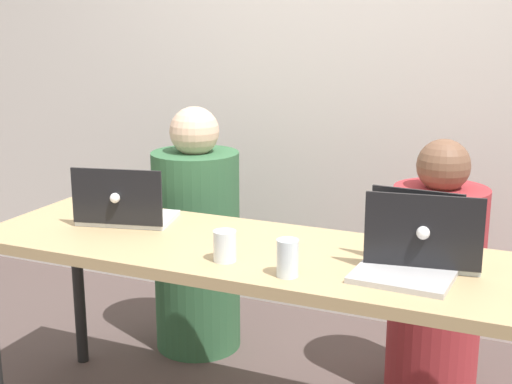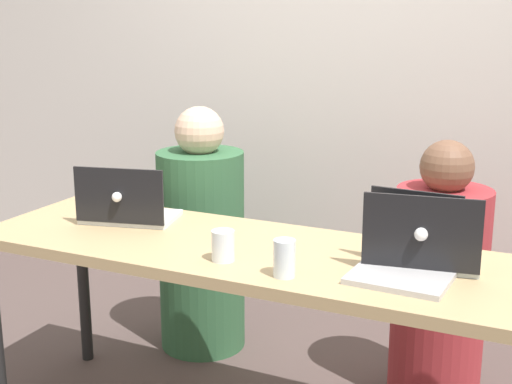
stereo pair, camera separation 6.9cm
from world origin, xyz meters
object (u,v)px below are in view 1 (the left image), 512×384
(person_on_right, at_px, (436,285))
(laptop_back_left, at_px, (125,211))
(water_glass_center, at_px, (225,248))
(person_on_left, at_px, (197,243))
(laptop_back_right, at_px, (423,248))
(laptop_front_right, at_px, (408,256))
(water_glass_right, at_px, (288,260))

(person_on_right, distance_m, laptop_back_left, 1.26)
(water_glass_center, bearing_deg, person_on_left, 124.11)
(person_on_right, xyz_separation_m, laptop_back_right, (0.04, -0.55, 0.33))
(laptop_front_right, bearing_deg, water_glass_center, -164.64)
(person_on_right, bearing_deg, laptop_back_left, 18.76)
(person_on_right, height_order, water_glass_center, person_on_right)
(water_glass_right, bearing_deg, water_glass_center, 168.72)
(laptop_back_left, distance_m, water_glass_center, 0.58)
(laptop_back_right, distance_m, laptop_back_left, 1.12)
(person_on_right, xyz_separation_m, water_glass_center, (-0.55, -0.78, 0.32))
(water_glass_right, bearing_deg, person_on_right, 68.86)
(laptop_back_left, bearing_deg, person_on_right, -166.57)
(water_glass_center, bearing_deg, person_on_right, 54.58)
(laptop_back_right, height_order, water_glass_center, laptop_back_right)
(person_on_left, relative_size, water_glass_right, 9.71)
(person_on_right, distance_m, water_glass_right, 0.94)
(water_glass_center, distance_m, water_glass_right, 0.24)
(person_on_left, bearing_deg, person_on_right, 167.10)
(laptop_back_right, xyz_separation_m, water_glass_center, (-0.59, -0.23, -0.01))
(laptop_back_right, bearing_deg, person_on_left, -35.05)
(person_on_left, distance_m, laptop_front_right, 1.30)
(person_on_right, distance_m, water_glass_center, 1.01)
(person_on_left, xyz_separation_m, laptop_back_left, (-0.01, -0.55, 0.29))
(person_on_left, height_order, laptop_back_left, person_on_left)
(person_on_left, height_order, laptop_front_right, person_on_left)
(laptop_back_left, bearing_deg, person_on_left, -104.21)
(laptop_back_right, distance_m, water_glass_right, 0.45)
(laptop_back_left, distance_m, water_glass_right, 0.82)
(laptop_front_right, xyz_separation_m, laptop_back_left, (-1.10, 0.10, -0.00))
(water_glass_center, xyz_separation_m, water_glass_right, (0.23, -0.05, 0.01))
(laptop_back_left, bearing_deg, laptop_back_right, 166.61)
(person_on_left, xyz_separation_m, water_glass_center, (0.53, -0.78, 0.29))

